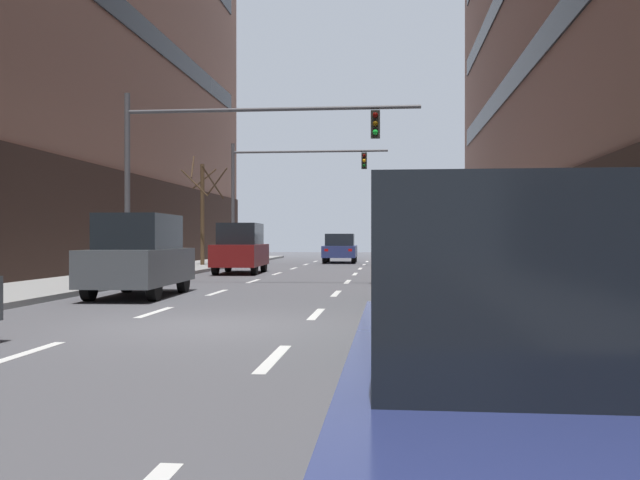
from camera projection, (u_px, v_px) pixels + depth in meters
ground_plane at (208, 326)px, 11.69m from camera, size 120.00×120.00×0.00m
sidewalk_right at (619, 327)px, 11.02m from camera, size 3.62×80.00×0.14m
lane_stripe_l1_s3 at (23, 354)px, 8.87m from camera, size 0.16×2.00×0.01m
lane_stripe_l1_s4 at (155, 312)px, 13.84m from camera, size 0.16×2.00×0.01m
lane_stripe_l1_s5 at (217, 292)px, 18.82m from camera, size 0.16×2.00×0.01m
lane_stripe_l1_s6 at (253, 281)px, 23.79m from camera, size 0.16×2.00×0.01m
lane_stripe_l1_s7 at (277, 274)px, 28.77m from camera, size 0.16×2.00×0.01m
lane_stripe_l1_s8 at (294, 268)px, 33.74m from camera, size 0.16×2.00×0.01m
lane_stripe_l1_s9 at (306, 264)px, 38.72m from camera, size 0.16×2.00×0.01m
lane_stripe_l1_s10 at (316, 261)px, 43.69m from camera, size 0.16×2.00×0.01m
lane_stripe_l2_s3 at (274, 358)px, 8.54m from camera, size 0.16×2.00×0.01m
lane_stripe_l2_s4 at (316, 314)px, 13.52m from camera, size 0.16×2.00×0.01m
lane_stripe_l2_s5 at (336, 293)px, 18.49m from camera, size 0.16×2.00×0.01m
lane_stripe_l2_s6 at (348, 282)px, 23.47m from camera, size 0.16×2.00×0.01m
lane_stripe_l2_s7 at (355, 274)px, 28.44m from camera, size 0.16×2.00×0.01m
lane_stripe_l2_s8 at (360, 269)px, 33.42m from camera, size 0.16×2.00×0.01m
lane_stripe_l2_s9 at (364, 265)px, 38.39m from camera, size 0.16×2.00×0.01m
lane_stripe_l2_s10 at (367, 262)px, 43.37m from camera, size 0.16×2.00×0.01m
car_driving_0 at (340, 248)px, 41.41m from camera, size 2.02×4.64×1.73m
car_driving_1 at (241, 248)px, 29.02m from camera, size 1.98×4.39×2.09m
car_driving_3 at (139, 256)px, 17.59m from camera, size 1.96×4.37×2.08m
car_parked_0 at (565, 388)px, 3.04m from camera, size 1.90×4.50×1.68m
car_parked_1 at (447, 269)px, 9.37m from camera, size 1.98×4.48×2.15m
car_parked_2 at (424, 255)px, 15.50m from camera, size 1.93×4.57×2.21m
traffic_signal_0 at (219, 150)px, 21.73m from camera, size 9.33×0.35×5.94m
traffic_signal_1 at (279, 180)px, 36.59m from camera, size 8.28×0.35×6.35m
street_tree_0 at (454, 218)px, 35.50m from camera, size 1.73×1.71×4.67m
street_tree_1 at (203, 208)px, 34.74m from camera, size 2.23×2.33×5.50m
pedestrian_0 at (527, 251)px, 22.46m from camera, size 0.52×0.27×1.58m
pedestrian_1 at (553, 253)px, 16.00m from camera, size 0.50×0.30×1.70m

